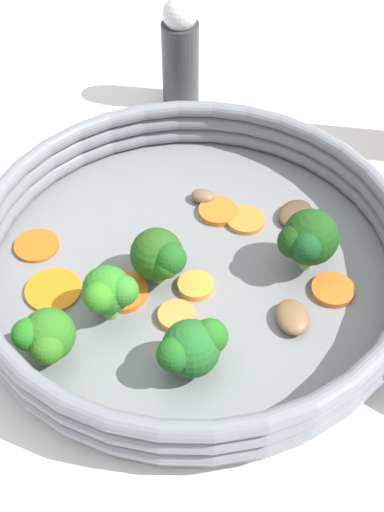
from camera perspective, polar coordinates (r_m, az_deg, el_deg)
name	(u,v)px	position (r m, az deg, el deg)	size (l,w,h in m)	color
ground_plane	(192,280)	(0.58, 0.00, -1.91)	(4.00, 4.00, 0.00)	white
skillet	(192,274)	(0.58, 0.00, -1.47)	(0.33, 0.33, 0.01)	gray
skillet_rim_wall	(192,250)	(0.56, 0.00, 0.49)	(0.35, 0.35, 0.04)	slate
skillet_rivet_left	(331,406)	(0.50, 11.09, -11.73)	(0.01, 0.01, 0.01)	gray
carrot_slice_0	(196,286)	(0.56, 0.30, -2.39)	(0.03, 0.03, 0.01)	#F59937
carrot_slice_1	(37,246)	(0.60, -12.32, 0.82)	(0.04, 0.04, 0.00)	orange
carrot_slice_2	(177,316)	(0.54, -1.22, -4.81)	(0.03, 0.03, 0.01)	#F99040
carrot_slice_3	(333,290)	(0.57, 11.20, -2.67)	(0.03, 0.03, 0.01)	orange
carrot_slice_4	(241,218)	(0.61, 3.98, 3.08)	(0.03, 0.03, 0.00)	orange
carrot_slice_5	(122,292)	(0.56, -5.61, -2.85)	(0.04, 0.04, 0.00)	orange
carrot_slice_6	(218,211)	(0.62, 2.09, 3.60)	(0.03, 0.03, 0.01)	orange
carrot_slice_7	(53,290)	(0.57, -11.04, -2.70)	(0.04, 0.04, 0.00)	orange
broccoli_floret_0	(45,337)	(0.51, -11.65, -6.36)	(0.04, 0.04, 0.04)	#78A15B
broccoli_floret_1	(159,256)	(0.55, -2.63, -0.03)	(0.04, 0.05, 0.05)	#609355
broccoli_floret_2	(108,292)	(0.52, -6.70, -2.86)	(0.04, 0.04, 0.05)	#669652
broccoli_floret_3	(308,239)	(0.56, 9.23, 1.33)	(0.05, 0.04, 0.06)	#87B66D
broccoli_floret_4	(192,348)	(0.49, -0.04, -7.33)	(0.05, 0.04, 0.05)	#6E9851
mushroom_piece_0	(203,196)	(0.63, 0.89, 4.80)	(0.02, 0.02, 0.01)	brown
mushroom_piece_1	(295,213)	(0.62, 8.26, 3.40)	(0.04, 0.03, 0.01)	brown
mushroom_piece_2	(293,317)	(0.54, 8.05, -4.85)	(0.03, 0.03, 0.01)	brown
salt_shaker	(180,53)	(0.74, -0.94, 15.92)	(0.04, 0.04, 0.12)	#333338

